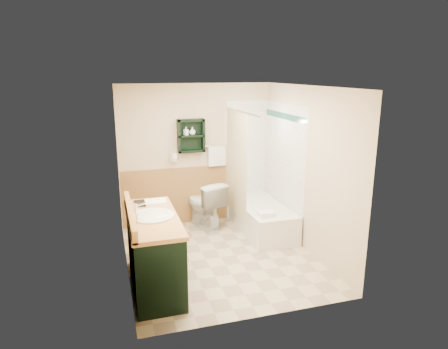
# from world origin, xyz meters

# --- Properties ---
(floor) EXTENTS (3.00, 3.00, 0.00)m
(floor) POSITION_xyz_m (0.00, 0.00, 0.00)
(floor) COLOR #C5B390
(floor) RESTS_ON ground
(back_wall) EXTENTS (2.60, 0.04, 2.40)m
(back_wall) POSITION_xyz_m (0.00, 1.52, 1.20)
(back_wall) COLOR beige
(back_wall) RESTS_ON ground
(left_wall) EXTENTS (0.04, 3.00, 2.40)m
(left_wall) POSITION_xyz_m (-1.32, 0.00, 1.20)
(left_wall) COLOR beige
(left_wall) RESTS_ON ground
(right_wall) EXTENTS (0.04, 3.00, 2.40)m
(right_wall) POSITION_xyz_m (1.32, 0.00, 1.20)
(right_wall) COLOR beige
(right_wall) RESTS_ON ground
(ceiling) EXTENTS (2.60, 3.00, 0.04)m
(ceiling) POSITION_xyz_m (0.00, 0.00, 2.42)
(ceiling) COLOR white
(ceiling) RESTS_ON back_wall
(wainscot_left) EXTENTS (2.98, 2.98, 1.00)m
(wainscot_left) POSITION_xyz_m (-1.29, 0.00, 0.50)
(wainscot_left) COLOR #B08147
(wainscot_left) RESTS_ON left_wall
(wainscot_back) EXTENTS (2.58, 2.58, 1.00)m
(wainscot_back) POSITION_xyz_m (0.00, 1.49, 0.50)
(wainscot_back) COLOR #B08147
(wainscot_back) RESTS_ON back_wall
(mirror_frame) EXTENTS (1.30, 1.30, 1.00)m
(mirror_frame) POSITION_xyz_m (-1.27, -0.55, 1.50)
(mirror_frame) COLOR brown
(mirror_frame) RESTS_ON left_wall
(mirror_glass) EXTENTS (1.20, 1.20, 0.90)m
(mirror_glass) POSITION_xyz_m (-1.27, -0.55, 1.50)
(mirror_glass) COLOR white
(mirror_glass) RESTS_ON left_wall
(tile_right) EXTENTS (1.50, 1.50, 2.10)m
(tile_right) POSITION_xyz_m (1.28, 0.75, 1.05)
(tile_right) COLOR white
(tile_right) RESTS_ON right_wall
(tile_back) EXTENTS (0.95, 0.95, 2.10)m
(tile_back) POSITION_xyz_m (1.03, 1.48, 1.05)
(tile_back) COLOR white
(tile_back) RESTS_ON back_wall
(tile_accent) EXTENTS (1.50, 1.50, 0.10)m
(tile_accent) POSITION_xyz_m (1.27, 0.75, 1.90)
(tile_accent) COLOR #144837
(tile_accent) RESTS_ON right_wall
(wall_shelf) EXTENTS (0.45, 0.15, 0.55)m
(wall_shelf) POSITION_xyz_m (-0.10, 1.41, 1.55)
(wall_shelf) COLOR black
(wall_shelf) RESTS_ON back_wall
(hair_dryer) EXTENTS (0.10, 0.24, 0.18)m
(hair_dryer) POSITION_xyz_m (-0.40, 1.43, 1.20)
(hair_dryer) COLOR silver
(hair_dryer) RESTS_ON back_wall
(towel_bar) EXTENTS (0.40, 0.06, 0.40)m
(towel_bar) POSITION_xyz_m (0.35, 1.45, 1.35)
(towel_bar) COLOR white
(towel_bar) RESTS_ON back_wall
(curtain_rod) EXTENTS (0.03, 1.60, 0.03)m
(curtain_rod) POSITION_xyz_m (0.53, 0.75, 2.00)
(curtain_rod) COLOR silver
(curtain_rod) RESTS_ON back_wall
(shower_curtain) EXTENTS (1.05, 1.05, 1.70)m
(shower_curtain) POSITION_xyz_m (0.53, 0.92, 1.15)
(shower_curtain) COLOR beige
(shower_curtain) RESTS_ON curtain_rod
(vanity) EXTENTS (0.59, 1.45, 0.92)m
(vanity) POSITION_xyz_m (-0.99, -0.51, 0.46)
(vanity) COLOR black
(vanity) RESTS_ON ground
(bathtub) EXTENTS (0.69, 1.50, 0.46)m
(bathtub) POSITION_xyz_m (0.93, 0.73, 0.23)
(bathtub) COLOR silver
(bathtub) RESTS_ON ground
(toilet) EXTENTS (0.68, 0.92, 0.80)m
(toilet) POSITION_xyz_m (0.07, 1.19, 0.40)
(toilet) COLOR silver
(toilet) RESTS_ON ground
(counter_towel) EXTENTS (0.27, 0.21, 0.04)m
(counter_towel) POSITION_xyz_m (-0.89, -0.05, 0.94)
(counter_towel) COLOR white
(counter_towel) RESTS_ON vanity
(vanity_book) EXTENTS (0.18, 0.03, 0.24)m
(vanity_book) POSITION_xyz_m (-1.16, -0.02, 1.04)
(vanity_book) COLOR black
(vanity_book) RESTS_ON vanity
(tub_towel) EXTENTS (0.23, 0.19, 0.07)m
(tub_towel) POSITION_xyz_m (0.78, 0.23, 0.50)
(tub_towel) COLOR white
(tub_towel) RESTS_ON bathtub
(soap_bottle_a) EXTENTS (0.11, 0.15, 0.06)m
(soap_bottle_a) POSITION_xyz_m (-0.19, 1.40, 1.60)
(soap_bottle_a) COLOR silver
(soap_bottle_a) RESTS_ON wall_shelf
(soap_bottle_b) EXTENTS (0.12, 0.15, 0.10)m
(soap_bottle_b) POSITION_xyz_m (-0.08, 1.40, 1.62)
(soap_bottle_b) COLOR silver
(soap_bottle_b) RESTS_ON wall_shelf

